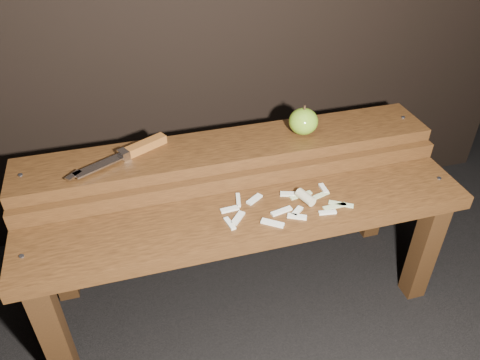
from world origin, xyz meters
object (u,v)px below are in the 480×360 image
object	(u,v)px
bench_rear_tier	(230,169)
knife	(134,150)
apple	(303,121)
bench_front_tier	(252,235)

from	to	relation	value
bench_rear_tier	knife	distance (m)	0.28
apple	knife	xyz separation A→B (m)	(-0.49, 0.02, -0.03)
bench_front_tier	bench_rear_tier	size ratio (longest dim) A/B	1.00
apple	knife	size ratio (longest dim) A/B	0.32
bench_front_tier	bench_rear_tier	world-z (taller)	bench_rear_tier
bench_front_tier	bench_rear_tier	xyz separation A→B (m)	(0.00, 0.23, 0.06)
bench_front_tier	knife	world-z (taller)	knife
apple	bench_front_tier	bearing A→B (deg)	-133.97
bench_front_tier	knife	xyz separation A→B (m)	(-0.26, 0.25, 0.16)
bench_front_tier	knife	size ratio (longest dim) A/B	4.33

